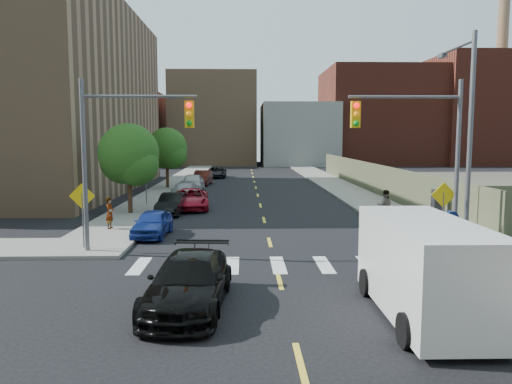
{
  "coord_description": "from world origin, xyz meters",
  "views": [
    {
      "loc": [
        -1.2,
        -13.97,
        4.74
      ],
      "look_at": [
        -0.55,
        10.48,
        2.0
      ],
      "focal_mm": 35.0,
      "sensor_mm": 36.0,
      "label": 1
    }
  ],
  "objects": [
    {
      "name": "signal_ne",
      "position": [
        5.98,
        6.0,
        4.53
      ],
      "size": [
        4.59,
        0.3,
        7.0
      ],
      "color": "#59595E",
      "rests_on": "ground"
    },
    {
      "name": "bg_bldg_east",
      "position": [
        22.0,
        72.0,
        8.0
      ],
      "size": [
        18.0,
        18.0,
        16.0
      ],
      "primitive_type": "cube",
      "color": "#592319",
      "rests_on": "ground"
    },
    {
      "name": "sidewalk_nw",
      "position": [
        -7.75,
        41.5,
        0.07
      ],
      "size": [
        3.5,
        73.0,
        0.15
      ],
      "primitive_type": "cube",
      "color": "gray",
      "rests_on": "ground"
    },
    {
      "name": "bg_bldg_midwest",
      "position": [
        -6.0,
        72.0,
        7.5
      ],
      "size": [
        14.0,
        16.0,
        15.0
      ],
      "primitive_type": "cube",
      "color": "#8C6B4C",
      "rests_on": "ground"
    },
    {
      "name": "pedestrian_east",
      "position": [
        6.51,
        12.59,
        1.0
      ],
      "size": [
        0.97,
        0.84,
        1.7
      ],
      "primitive_type": "imported",
      "rotation": [
        0.0,
        0.0,
        2.88
      ],
      "color": "gray",
      "rests_on": "sidewalk_ne"
    },
    {
      "name": "payphone",
      "position": [
        8.94,
        11.47,
        1.07
      ],
      "size": [
        0.58,
        0.49,
        1.85
      ],
      "primitive_type": "cube",
      "rotation": [
        0.0,
        0.0,
        0.07
      ],
      "color": "black",
      "rests_on": "sidewalk_ne"
    },
    {
      "name": "warn_sign_ne",
      "position": [
        7.2,
        6.5,
        1.99
      ],
      "size": [
        1.06,
        0.06,
        2.83
      ],
      "color": "#59595E",
      "rests_on": "ground"
    },
    {
      "name": "parked_car_white",
      "position": [
        -5.49,
        28.54,
        0.78
      ],
      "size": [
        1.86,
        4.61,
        1.57
      ],
      "primitive_type": "imported",
      "rotation": [
        0.0,
        0.0,
        -0.0
      ],
      "color": "#B7B7B7",
      "rests_on": "ground"
    },
    {
      "name": "streetlight_ne",
      "position": [
        8.2,
        6.9,
        5.22
      ],
      "size": [
        0.25,
        3.7,
        9.0
      ],
      "color": "#59595E",
      "rests_on": "ground"
    },
    {
      "name": "fence_north",
      "position": [
        9.6,
        28.0,
        1.25
      ],
      "size": [
        0.12,
        44.0,
        2.5
      ],
      "primitive_type": "cube",
      "color": "#58593E",
      "rests_on": "ground"
    },
    {
      "name": "parked_car_grey",
      "position": [
        -4.2,
        43.21,
        0.63
      ],
      "size": [
        2.12,
        4.55,
        1.26
      ],
      "primitive_type": "imported",
      "rotation": [
        0.0,
        0.0,
        -0.01
      ],
      "color": "black",
      "rests_on": "ground"
    },
    {
      "name": "pedestrian_west",
      "position": [
        -7.83,
        10.76,
        0.93
      ],
      "size": [
        0.43,
        0.61,
        1.57
      ],
      "primitive_type": "imported",
      "rotation": [
        0.0,
        0.0,
        1.47
      ],
      "color": "gray",
      "rests_on": "sidewalk_nw"
    },
    {
      "name": "parked_car_red",
      "position": [
        -4.59,
        18.37,
        0.68
      ],
      "size": [
        2.64,
        5.04,
        1.36
      ],
      "primitive_type": "imported",
      "rotation": [
        0.0,
        0.0,
        0.08
      ],
      "color": "#A31024",
      "rests_on": "ground"
    },
    {
      "name": "warn_sign_nw",
      "position": [
        -7.8,
        6.5,
        1.99
      ],
      "size": [
        1.06,
        0.06,
        2.83
      ],
      "color": "#59595E",
      "rests_on": "ground"
    },
    {
      "name": "parked_car_silver",
      "position": [
        -5.5,
        22.54,
        0.67
      ],
      "size": [
        2.34,
        4.79,
        1.34
      ],
      "primitive_type": "imported",
      "rotation": [
        0.0,
        0.0,
        -0.1
      ],
      "color": "#989AA0",
      "rests_on": "ground"
    },
    {
      "name": "parked_car_black",
      "position": [
        -5.5,
        16.22,
        0.64
      ],
      "size": [
        1.67,
        3.99,
        1.28
      ],
      "primitive_type": "imported",
      "rotation": [
        0.0,
        0.0,
        -0.08
      ],
      "color": "black",
      "rests_on": "ground"
    },
    {
      "name": "building_nw",
      "position": [
        -22.0,
        30.0,
        8.0
      ],
      "size": [
        22.0,
        30.0,
        16.0
      ],
      "primitive_type": "cube",
      "color": "#8C6B4C",
      "rests_on": "ground"
    },
    {
      "name": "sidewalk_ne",
      "position": [
        7.75,
        41.5,
        0.07
      ],
      "size": [
        3.5,
        73.0,
        0.15
      ],
      "primitive_type": "cube",
      "color": "gray",
      "rests_on": "ground"
    },
    {
      "name": "mailbox",
      "position": [
        7.32,
        6.0,
        0.9
      ],
      "size": [
        0.71,
        0.6,
        1.54
      ],
      "rotation": [
        0.0,
        0.0,
        0.2
      ],
      "color": "navy",
      "rests_on": "sidewalk_ne"
    },
    {
      "name": "parked_car_maroon",
      "position": [
        -5.15,
        34.7,
        0.7
      ],
      "size": [
        1.82,
        4.38,
        1.41
      ],
      "primitive_type": "imported",
      "rotation": [
        0.0,
        0.0,
        -0.08
      ],
      "color": "#3E120C",
      "rests_on": "ground"
    },
    {
      "name": "smokestack",
      "position": [
        42.0,
        70.0,
        14.0
      ],
      "size": [
        1.8,
        1.8,
        28.0
      ],
      "primitive_type": "cylinder",
      "color": "#8C6B4C",
      "rests_on": "ground"
    },
    {
      "name": "parked_car_blue",
      "position": [
        -5.5,
        9.5,
        0.63
      ],
      "size": [
        1.69,
        3.78,
        1.26
      ],
      "primitive_type": "imported",
      "rotation": [
        0.0,
        0.0,
        -0.06
      ],
      "color": "navy",
      "rests_on": "ground"
    },
    {
      "name": "bg_bldg_center",
      "position": [
        8.0,
        70.0,
        5.0
      ],
      "size": [
        12.0,
        16.0,
        10.0
      ],
      "primitive_type": "cube",
      "color": "gray",
      "rests_on": "ground"
    },
    {
      "name": "black_sedan",
      "position": [
        -2.7,
        -0.53,
        0.73
      ],
      "size": [
        2.43,
        5.18,
        1.46
      ],
      "primitive_type": "imported",
      "rotation": [
        0.0,
        0.0,
        -0.08
      ],
      "color": "black",
      "rests_on": "ground"
    },
    {
      "name": "tree_west_far",
      "position": [
        -8.0,
        31.05,
        3.48
      ],
      "size": [
        3.66,
        3.64,
        5.52
      ],
      "color": "#332114",
      "rests_on": "ground"
    },
    {
      "name": "bg_bldg_west",
      "position": [
        -22.0,
        70.0,
        6.0
      ],
      "size": [
        14.0,
        18.0,
        12.0
      ],
      "primitive_type": "cube",
      "color": "#592319",
      "rests_on": "ground"
    },
    {
      "name": "tree_west_near",
      "position": [
        -8.0,
        16.05,
        3.48
      ],
      "size": [
        3.66,
        3.64,
        5.52
      ],
      "color": "#332114",
      "rests_on": "ground"
    },
    {
      "name": "signal_nw",
      "position": [
        -5.98,
        6.0,
        4.53
      ],
      "size": [
        4.59,
        0.3,
        7.0
      ],
      "color": "#59595E",
      "rests_on": "ground"
    },
    {
      "name": "warn_sign_midwest",
      "position": [
        -7.8,
        20.0,
        1.99
      ],
      "size": [
        1.06,
        0.06,
        2.83
      ],
      "color": "#59595E",
      "rests_on": "ground"
    },
    {
      "name": "bg_bldg_fareast",
      "position": [
        38.0,
        70.0,
        9.0
      ],
      "size": [
        14.0,
        16.0,
        18.0
      ],
      "primitive_type": "cube",
      "color": "#592319",
      "rests_on": "ground"
    },
    {
      "name": "ground",
      "position": [
        0.0,
        0.0,
        0.0
      ],
      "size": [
        160.0,
        160.0,
        0.0
      ],
      "primitive_type": "plane",
      "color": "black",
      "rests_on": "ground"
    },
    {
      "name": "cargo_van",
      "position": [
        3.54,
        -1.24,
        1.36
      ],
      "size": [
        2.39,
        5.68,
        2.6
      ],
      "rotation": [
        0.0,
        0.0,
        -0.0
      ],
      "color": "white",
      "rests_on": "ground"
    }
  ]
}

